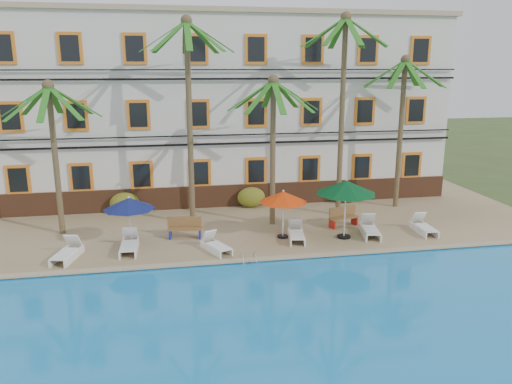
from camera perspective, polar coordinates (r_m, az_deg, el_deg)
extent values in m
plane|color=#384C23|center=(20.61, -0.65, -7.52)|extent=(100.00, 100.00, 0.00)
cube|color=tan|center=(25.23, -2.56, -3.11)|extent=(30.00, 12.00, 0.25)
cube|color=#1C89D5|center=(14.42, 4.25, -17.30)|extent=(26.00, 12.00, 0.20)
cube|color=tan|center=(19.68, -0.20, -7.72)|extent=(30.00, 0.35, 0.06)
cube|color=silver|center=(29.15, -4.03, 9.49)|extent=(25.00, 6.00, 10.00)
cube|color=brown|center=(26.88, -3.14, -0.42)|extent=(25.00, 0.12, 1.20)
cube|color=tan|center=(29.18, -4.21, 19.52)|extent=(25.40, 6.40, 0.25)
cube|color=orange|center=(27.39, -25.53, 1.26)|extent=(1.15, 0.10, 1.50)
cube|color=black|center=(27.35, -25.56, 1.24)|extent=(0.85, 0.04, 1.20)
cube|color=orange|center=(26.75, -19.33, 1.58)|extent=(1.15, 0.10, 1.50)
cube|color=black|center=(26.70, -19.35, 1.55)|extent=(0.85, 0.04, 1.20)
cube|color=orange|center=(26.43, -12.91, 1.88)|extent=(1.15, 0.10, 1.50)
cube|color=black|center=(26.39, -12.91, 1.86)|extent=(0.85, 0.04, 1.20)
cube|color=orange|center=(26.46, -6.41, 2.16)|extent=(1.15, 0.10, 1.50)
cube|color=black|center=(26.41, -6.40, 2.14)|extent=(0.85, 0.04, 1.20)
cube|color=orange|center=(26.82, 0.00, 2.42)|extent=(1.15, 0.10, 1.50)
cube|color=black|center=(26.77, 0.02, 2.39)|extent=(0.85, 0.04, 1.20)
cube|color=orange|center=(27.50, 6.17, 2.63)|extent=(1.15, 0.10, 1.50)
cube|color=black|center=(27.45, 6.20, 2.61)|extent=(0.85, 0.04, 1.20)
cube|color=orange|center=(28.49, 11.98, 2.80)|extent=(1.15, 0.10, 1.50)
cube|color=black|center=(28.44, 12.02, 2.78)|extent=(0.85, 0.04, 1.20)
cube|color=orange|center=(29.74, 17.35, 2.94)|extent=(1.15, 0.10, 1.50)
cube|color=black|center=(29.70, 17.39, 2.92)|extent=(0.85, 0.04, 1.20)
cube|color=orange|center=(26.95, -26.24, 7.70)|extent=(1.15, 0.10, 1.50)
cube|color=black|center=(26.90, -26.26, 7.69)|extent=(0.85, 0.04, 1.20)
cube|color=orange|center=(26.29, -19.89, 8.18)|extent=(1.15, 0.10, 1.50)
cube|color=black|center=(26.24, -19.90, 8.17)|extent=(0.85, 0.04, 1.20)
cube|color=orange|center=(25.97, -13.28, 8.58)|extent=(1.15, 0.10, 1.50)
cube|color=black|center=(25.92, -13.29, 8.56)|extent=(0.85, 0.04, 1.20)
cube|color=orange|center=(25.99, -6.59, 8.86)|extent=(1.15, 0.10, 1.50)
cube|color=black|center=(25.94, -6.59, 8.85)|extent=(0.85, 0.04, 1.20)
cube|color=orange|center=(26.36, 0.00, 9.03)|extent=(1.15, 0.10, 1.50)
cube|color=black|center=(26.31, 0.02, 9.02)|extent=(0.85, 0.04, 1.20)
cube|color=orange|center=(27.06, 6.35, 9.07)|extent=(1.15, 0.10, 1.50)
cube|color=black|center=(27.01, 6.38, 9.06)|extent=(0.85, 0.04, 1.20)
cube|color=orange|center=(28.06, 12.31, 9.02)|extent=(1.15, 0.10, 1.50)
cube|color=black|center=(28.01, 12.34, 9.01)|extent=(0.85, 0.04, 1.20)
cube|color=orange|center=(29.33, 17.80, 8.88)|extent=(1.15, 0.10, 1.50)
cube|color=black|center=(29.29, 17.84, 8.87)|extent=(0.85, 0.04, 1.20)
cube|color=orange|center=(26.85, -27.00, 14.47)|extent=(1.15, 0.10, 1.50)
cube|color=black|center=(26.81, -27.03, 14.47)|extent=(0.85, 0.04, 1.20)
cube|color=orange|center=(26.20, -20.49, 15.14)|extent=(1.15, 0.10, 1.50)
cube|color=black|center=(26.15, -20.51, 15.14)|extent=(0.85, 0.04, 1.20)
cube|color=orange|center=(25.87, -13.70, 15.64)|extent=(1.15, 0.10, 1.50)
cube|color=black|center=(25.82, -13.71, 15.64)|extent=(0.85, 0.04, 1.20)
cube|color=orange|center=(25.90, -6.80, 15.93)|extent=(1.15, 0.10, 1.50)
cube|color=black|center=(25.85, -6.79, 15.93)|extent=(0.85, 0.04, 1.20)
cube|color=orange|center=(26.26, 0.01, 16.00)|extent=(1.15, 0.10, 1.50)
cube|color=black|center=(26.22, 0.03, 16.00)|extent=(0.85, 0.04, 1.20)
cube|color=orange|center=(26.96, 6.54, 15.86)|extent=(1.15, 0.10, 1.50)
cube|color=black|center=(26.92, 6.57, 15.86)|extent=(0.85, 0.04, 1.20)
cube|color=orange|center=(27.97, 12.66, 15.56)|extent=(1.15, 0.10, 1.50)
cube|color=black|center=(27.92, 12.70, 15.56)|extent=(0.85, 0.04, 1.20)
cube|color=orange|center=(29.25, 18.28, 15.13)|extent=(1.15, 0.10, 1.50)
cube|color=black|center=(29.20, 18.33, 15.13)|extent=(0.85, 0.04, 1.20)
cube|color=black|center=(26.17, -3.18, 5.55)|extent=(25.00, 0.08, 0.10)
cube|color=black|center=(26.11, -3.20, 6.53)|extent=(25.00, 0.08, 0.06)
cube|color=black|center=(25.88, -3.29, 12.79)|extent=(25.00, 0.08, 0.10)
cube|color=black|center=(25.88, -3.30, 13.79)|extent=(25.00, 0.08, 0.06)
cylinder|color=brown|center=(23.59, -21.92, 3.20)|extent=(0.26, 0.26, 6.59)
sphere|color=brown|center=(23.24, -22.67, 11.19)|extent=(0.50, 0.50, 0.50)
cube|color=#226A19|center=(24.30, -22.01, 9.73)|extent=(0.28, 2.12, 1.38)
cube|color=#226A19|center=(24.16, -23.90, 9.53)|extent=(1.70, 1.70, 1.38)
cube|color=#226A19|center=(23.52, -25.05, 9.32)|extent=(2.12, 0.28, 1.38)
cube|color=#226A19|center=(22.72, -24.75, 9.22)|extent=(1.70, 1.70, 1.38)
cube|color=#226A19|center=(22.25, -23.06, 9.31)|extent=(0.28, 2.12, 1.38)
cube|color=#226A19|center=(22.40, -21.02, 9.52)|extent=(1.70, 1.70, 1.38)
cube|color=#226A19|center=(23.08, -19.93, 9.73)|extent=(2.12, 0.28, 1.38)
cube|color=#226A19|center=(23.86, -20.39, 9.81)|extent=(1.70, 1.70, 1.38)
cylinder|color=brown|center=(23.33, -7.58, 7.39)|extent=(0.26, 0.26, 9.32)
sphere|color=brown|center=(23.25, -7.97, 18.87)|extent=(0.50, 0.50, 0.50)
cube|color=#226A19|center=(24.26, -8.03, 17.07)|extent=(0.28, 2.12, 1.38)
cube|color=#226A19|center=(23.93, -9.86, 17.04)|extent=(1.70, 1.70, 1.38)
cube|color=#226A19|center=(23.18, -10.63, 17.11)|extent=(2.12, 0.28, 1.38)
cube|color=#226A19|center=(22.44, -9.81, 17.24)|extent=(1.70, 1.70, 1.38)
cube|color=#226A19|center=(22.16, -7.78, 17.36)|extent=(0.28, 2.12, 1.38)
cube|color=#226A19|center=(22.51, -5.84, 17.36)|extent=(1.70, 1.70, 1.38)
cube|color=#226A19|center=(23.28, -5.21, 17.27)|extent=(2.12, 0.28, 1.38)
cube|color=#226A19|center=(23.99, -6.14, 17.15)|extent=(1.70, 1.70, 1.38)
cylinder|color=brown|center=(23.28, 1.93, 4.31)|extent=(0.26, 0.26, 6.77)
sphere|color=brown|center=(22.94, 2.00, 12.67)|extent=(0.50, 0.50, 0.50)
cube|color=#226A19|center=(24.00, 1.45, 11.12)|extent=(0.28, 2.12, 1.38)
cube|color=#226A19|center=(23.56, -0.20, 11.07)|extent=(1.70, 1.70, 1.38)
cube|color=#226A19|center=(22.77, -0.65, 10.96)|extent=(2.12, 0.28, 1.38)
cube|color=#226A19|center=(22.10, 0.48, 10.86)|extent=(1.70, 1.70, 1.38)
cube|color=#226A19|center=(21.95, 2.58, 10.82)|extent=(0.28, 2.12, 1.38)
cube|color=#226A19|center=(22.42, 4.29, 10.87)|extent=(1.70, 1.70, 1.38)
cube|color=#226A19|center=(23.22, 4.57, 10.98)|extent=(2.12, 0.28, 1.38)
cube|color=#226A19|center=(23.86, 3.38, 11.08)|extent=(1.70, 1.70, 1.38)
cylinder|color=brown|center=(24.97, 9.75, 8.07)|extent=(0.26, 0.26, 9.60)
sphere|color=brown|center=(24.93, 10.24, 19.10)|extent=(0.50, 0.50, 0.50)
cube|color=#226A19|center=(25.87, 9.33, 17.45)|extent=(0.28, 2.12, 1.38)
cube|color=#226A19|center=(25.34, 7.91, 17.57)|extent=(1.70, 1.70, 1.38)
cube|color=#226A19|center=(24.54, 7.75, 17.69)|extent=(2.12, 0.28, 1.38)
cube|color=#226A19|center=(23.93, 9.06, 17.74)|extent=(1.70, 1.70, 1.38)
cube|color=#226A19|center=(23.90, 11.08, 17.66)|extent=(0.28, 2.12, 1.38)
cube|color=#226A19|center=(24.46, 12.51, 17.51)|extent=(1.70, 1.70, 1.38)
cube|color=#226A19|center=(25.26, 12.51, 17.39)|extent=(2.12, 0.28, 1.38)
cube|color=#226A19|center=(25.84, 11.19, 17.38)|extent=(1.70, 1.70, 1.38)
cylinder|color=brown|center=(27.31, 16.15, 6.21)|extent=(0.26, 0.26, 7.69)
sphere|color=brown|center=(27.08, 16.73, 14.29)|extent=(0.50, 0.50, 0.50)
cube|color=#226A19|center=(28.02, 15.64, 12.95)|extent=(0.28, 2.12, 1.38)
cube|color=#226A19|center=(27.43, 14.49, 13.01)|extent=(1.70, 1.70, 1.38)
cube|color=#226A19|center=(26.63, 14.55, 12.98)|extent=(2.12, 0.28, 1.38)
cube|color=#226A19|center=(26.08, 15.87, 12.88)|extent=(1.70, 1.70, 1.38)
cube|color=#226A19|center=(26.14, 17.67, 12.76)|extent=(0.28, 2.12, 1.38)
cube|color=#226A19|center=(26.76, 18.80, 12.69)|extent=(1.70, 1.70, 1.38)
cube|color=#226A19|center=(27.56, 18.62, 12.73)|extent=(2.12, 0.28, 1.38)
cube|color=#226A19|center=(28.08, 17.32, 12.84)|extent=(1.70, 1.70, 1.38)
ellipsoid|color=#234F16|center=(26.47, -14.78, -1.23)|extent=(1.50, 0.90, 1.10)
ellipsoid|color=#234F16|center=(26.74, -0.56, -0.59)|extent=(1.50, 0.90, 1.10)
ellipsoid|color=#234F16|center=(28.13, 10.37, -0.08)|extent=(1.50, 0.90, 1.10)
cylinder|color=black|center=(21.81, -14.02, -5.92)|extent=(0.49, 0.49, 0.07)
cylinder|color=silver|center=(21.49, -14.18, -3.39)|extent=(0.06, 0.06, 2.08)
cone|color=navy|center=(21.26, -14.31, -1.27)|extent=(2.17, 2.17, 0.48)
sphere|color=silver|center=(21.20, -14.35, -0.59)|extent=(0.10, 0.10, 0.10)
cylinder|color=black|center=(22.24, 3.07, -5.10)|extent=(0.48, 0.48, 0.07)
cylinder|color=silver|center=(21.93, 3.10, -2.62)|extent=(0.06, 0.06, 2.07)
cone|color=red|center=(21.71, 3.13, -0.55)|extent=(2.16, 2.16, 0.48)
sphere|color=silver|center=(21.64, 3.14, 0.12)|extent=(0.10, 0.10, 0.10)
cylinder|color=black|center=(22.51, 10.01, -5.04)|extent=(0.60, 0.60, 0.09)
cylinder|color=silver|center=(22.14, 10.14, -2.00)|extent=(0.06, 0.06, 2.57)
cone|color=#06411B|center=(21.88, 10.26, 0.55)|extent=(2.67, 2.67, 0.59)
sphere|color=silver|center=(21.81, 10.29, 1.37)|extent=(0.10, 0.10, 0.10)
cube|color=white|center=(20.81, -21.10, -6.63)|extent=(0.89, 1.38, 0.06)
cube|color=white|center=(21.49, -20.17, -5.26)|extent=(0.69, 0.60, 0.64)
cube|color=white|center=(21.20, -21.51, -6.78)|extent=(0.50, 1.78, 0.30)
cube|color=white|center=(20.96, -20.04, -6.88)|extent=(0.50, 1.78, 0.30)
cube|color=white|center=(20.90, -14.36, -5.99)|extent=(0.63, 1.32, 0.06)
cube|color=white|center=(21.68, -14.20, -4.60)|extent=(0.61, 0.50, 0.65)
cube|color=white|center=(21.22, -15.09, -6.22)|extent=(0.10, 1.86, 0.30)
cube|color=white|center=(21.16, -13.46, -6.17)|extent=(0.10, 1.86, 0.30)
cube|color=white|center=(20.37, -4.26, -6.19)|extent=(0.98, 1.30, 0.05)
cube|color=white|center=(20.97, -5.40, -5.01)|extent=(0.67, 0.62, 0.59)
cube|color=white|center=(20.49, -5.24, -6.56)|extent=(0.74, 1.55, 0.27)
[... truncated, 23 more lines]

